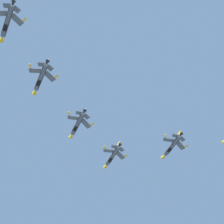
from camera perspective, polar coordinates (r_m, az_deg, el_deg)
fighter_jet_lead at (r=192.29m, az=0.06°, el=-5.35°), size 11.34×14.28×4.39m
fighter_jet_left_wing at (r=175.50m, az=-4.20°, el=-1.46°), size 11.28×14.28×4.42m
fighter_jet_right_wing at (r=187.03m, az=7.31°, el=-4.08°), size 11.28×14.28×4.40m
fighter_jet_left_outer at (r=160.30m, az=-8.65°, el=4.16°), size 11.35×14.28×4.39m
fighter_jet_trail_slot at (r=150.04m, az=-12.61°, el=10.69°), size 11.37×14.28×4.38m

